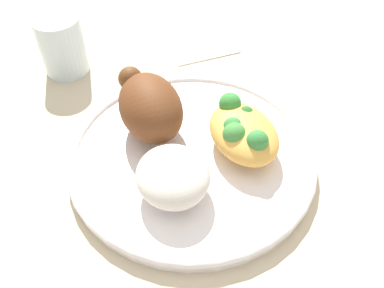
# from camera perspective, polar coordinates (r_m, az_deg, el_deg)

# --- Properties ---
(ground_plane) EXTENTS (2.00, 2.00, 0.00)m
(ground_plane) POSITION_cam_1_polar(r_m,az_deg,el_deg) (0.49, 0.00, -2.37)
(ground_plane) COLOR beige
(plate) EXTENTS (0.30, 0.30, 0.02)m
(plate) POSITION_cam_1_polar(r_m,az_deg,el_deg) (0.48, 0.00, -1.58)
(plate) COLOR white
(plate) RESTS_ON ground_plane
(roasted_chicken) EXTENTS (0.11, 0.07, 0.07)m
(roasted_chicken) POSITION_cam_1_polar(r_m,az_deg,el_deg) (0.48, -6.24, 5.53)
(roasted_chicken) COLOR brown
(roasted_chicken) RESTS_ON plate
(rice_pile) EXTENTS (0.09, 0.08, 0.04)m
(rice_pile) POSITION_cam_1_polar(r_m,az_deg,el_deg) (0.42, -2.84, -4.70)
(rice_pile) COLOR silver
(rice_pile) RESTS_ON plate
(mac_cheese_with_broccoli) EXTENTS (0.11, 0.08, 0.05)m
(mac_cheese_with_broccoli) POSITION_cam_1_polar(r_m,az_deg,el_deg) (0.47, 7.42, 1.87)
(mac_cheese_with_broccoli) COLOR #F3B34E
(mac_cheese_with_broccoli) RESTS_ON plate
(water_glass) EXTENTS (0.07, 0.07, 0.09)m
(water_glass) POSITION_cam_1_polar(r_m,az_deg,el_deg) (0.63, -18.49, 13.47)
(water_glass) COLOR silver
(water_glass) RESTS_ON ground_plane
(napkin) EXTENTS (0.08, 0.11, 0.00)m
(napkin) POSITION_cam_1_polar(r_m,az_deg,el_deg) (0.68, 1.42, 14.10)
(napkin) COLOR white
(napkin) RESTS_ON ground_plane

